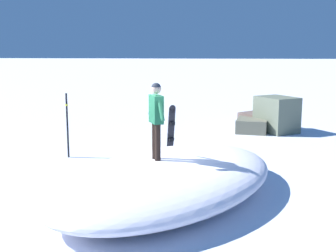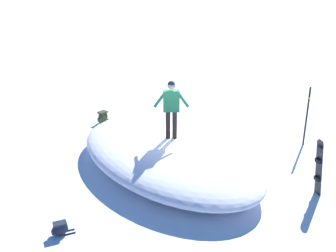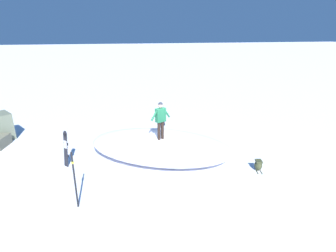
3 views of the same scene
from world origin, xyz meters
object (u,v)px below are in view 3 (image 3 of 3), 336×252
(snowboarder_standing, at_px, (161,117))
(backpack_far, at_px, (163,124))
(trail_marker_pole, at_px, (75,179))
(snowboard_primary_upright, at_px, (66,148))
(backpack_near, at_px, (258,165))

(snowboarder_standing, bearing_deg, backpack_far, -12.82)
(snowboarder_standing, distance_m, trail_marker_pole, 4.94)
(snowboarder_standing, bearing_deg, snowboard_primary_upright, 89.57)
(snowboarder_standing, xyz_separation_m, backpack_near, (-2.25, -3.89, -1.77))
(snowboard_primary_upright, relative_size, backpack_near, 2.54)
(snowboard_primary_upright, xyz_separation_m, backpack_far, (4.27, -5.27, -0.69))
(snowboard_primary_upright, height_order, trail_marker_pole, trail_marker_pole)
(snowboard_primary_upright, distance_m, backpack_far, 6.82)
(snowboard_primary_upright, xyz_separation_m, trail_marker_pole, (-3.28, -0.70, 0.23))
(snowboarder_standing, relative_size, snowboard_primary_upright, 1.08)
(backpack_near, xyz_separation_m, backpack_far, (6.55, 2.91, -0.07))
(snowboarder_standing, bearing_deg, trail_marker_pole, 132.11)
(snowboard_primary_upright, distance_m, trail_marker_pole, 3.36)
(backpack_far, bearing_deg, snowboard_primary_upright, 128.99)
(snowboard_primary_upright, bearing_deg, backpack_far, -51.01)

